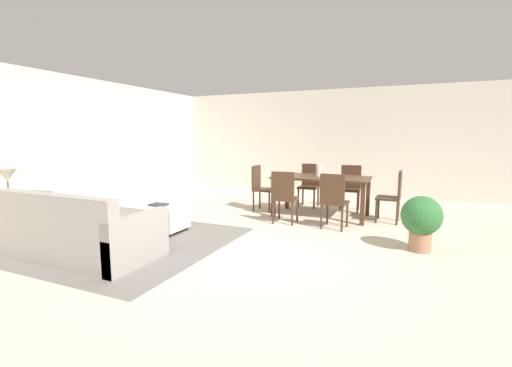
# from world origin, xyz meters

# --- Properties ---
(ground_plane) EXTENTS (10.80, 10.80, 0.00)m
(ground_plane) POSITION_xyz_m (0.00, 0.00, 0.00)
(ground_plane) COLOR beige
(wall_back) EXTENTS (9.00, 0.12, 2.70)m
(wall_back) POSITION_xyz_m (0.00, 5.00, 1.35)
(wall_back) COLOR beige
(wall_back) RESTS_ON ground_plane
(wall_left) EXTENTS (0.12, 11.00, 2.70)m
(wall_left) POSITION_xyz_m (-4.50, 0.50, 1.35)
(wall_left) COLOR beige
(wall_left) RESTS_ON ground_plane
(area_rug) EXTENTS (3.00, 2.80, 0.01)m
(area_rug) POSITION_xyz_m (-2.09, -0.47, 0.00)
(area_rug) COLOR slate
(area_rug) RESTS_ON ground_plane
(couch) EXTENTS (2.08, 0.96, 0.86)m
(couch) POSITION_xyz_m (-2.13, -1.17, 0.29)
(couch) COLOR gray
(couch) RESTS_ON ground_plane
(ottoman_table) EXTENTS (1.09, 0.54, 0.41)m
(ottoman_table) POSITION_xyz_m (-2.04, 0.19, 0.23)
(ottoman_table) COLOR silver
(ottoman_table) RESTS_ON ground_plane
(side_table) EXTENTS (0.40, 0.40, 0.54)m
(side_table) POSITION_xyz_m (-3.47, -1.14, 0.43)
(side_table) COLOR brown
(side_table) RESTS_ON ground_plane
(table_lamp) EXTENTS (0.26, 0.26, 0.52)m
(table_lamp) POSITION_xyz_m (-3.47, -1.14, 0.95)
(table_lamp) COLOR brown
(table_lamp) RESTS_ON side_table
(dining_table) EXTENTS (1.74, 0.94, 0.76)m
(dining_table) POSITION_xyz_m (0.20, 2.28, 0.67)
(dining_table) COLOR #422B1C
(dining_table) RESTS_ON ground_plane
(dining_chair_near_left) EXTENTS (0.42, 0.42, 0.92)m
(dining_chair_near_left) POSITION_xyz_m (-0.25, 1.45, 0.52)
(dining_chair_near_left) COLOR #422B1C
(dining_chair_near_left) RESTS_ON ground_plane
(dining_chair_near_right) EXTENTS (0.43, 0.43, 0.92)m
(dining_chair_near_right) POSITION_xyz_m (0.61, 1.43, 0.52)
(dining_chair_near_right) COLOR #422B1C
(dining_chair_near_right) RESTS_ON ground_plane
(dining_chair_far_left) EXTENTS (0.40, 0.40, 0.92)m
(dining_chair_far_left) POSITION_xyz_m (-0.24, 3.10, 0.52)
(dining_chair_far_left) COLOR #422B1C
(dining_chair_far_left) RESTS_ON ground_plane
(dining_chair_far_right) EXTENTS (0.43, 0.43, 0.92)m
(dining_chair_far_right) POSITION_xyz_m (0.62, 3.08, 0.52)
(dining_chair_far_right) COLOR #422B1C
(dining_chair_far_right) RESTS_ON ground_plane
(dining_chair_head_east) EXTENTS (0.41, 0.41, 0.92)m
(dining_chair_head_east) POSITION_xyz_m (1.48, 2.30, 0.52)
(dining_chair_head_east) COLOR #422B1C
(dining_chair_head_east) RESTS_ON ground_plane
(dining_chair_head_west) EXTENTS (0.41, 0.41, 0.92)m
(dining_chair_head_west) POSITION_xyz_m (-1.06, 2.32, 0.52)
(dining_chair_head_west) COLOR #422B1C
(dining_chair_head_west) RESTS_ON ground_plane
(vase_centerpiece) EXTENTS (0.11, 0.11, 0.23)m
(vase_centerpiece) POSITION_xyz_m (0.14, 2.30, 0.87)
(vase_centerpiece) COLOR silver
(vase_centerpiece) RESTS_ON dining_table
(book_on_ottoman) EXTENTS (0.27, 0.21, 0.03)m
(book_on_ottoman) POSITION_xyz_m (-1.95, 0.22, 0.42)
(book_on_ottoman) COLOR #333338
(book_on_ottoman) RESTS_ON ottoman_table
(potted_plant) EXTENTS (0.52, 0.52, 0.74)m
(potted_plant) POSITION_xyz_m (1.89, 0.81, 0.44)
(potted_plant) COLOR #996B4C
(potted_plant) RESTS_ON ground_plane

